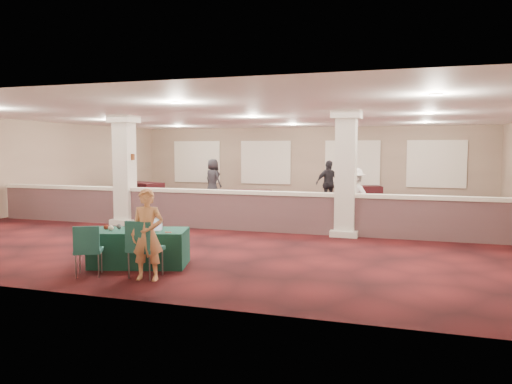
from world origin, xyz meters
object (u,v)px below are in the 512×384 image
(conf_chair_main, at_px, (142,244))
(attendee_c, at_px, (328,184))
(far_table_back_center, at_px, (335,203))
(far_table_back_left, at_px, (141,192))
(far_table_back_right, at_px, (360,194))
(far_table_front_right, at_px, (441,207))
(attendee_d, at_px, (213,179))
(near_table, at_px, (140,248))
(far_table_front_center, at_px, (243,201))
(far_table_front_left, at_px, (154,202))
(attendee_a, at_px, (126,182))
(attendee_b, at_px, (354,197))
(conf_chair_side, at_px, (88,246))
(woman, at_px, (147,234))

(conf_chair_main, relative_size, attendee_c, 0.56)
(far_table_back_center, bearing_deg, far_table_back_left, 172.23)
(far_table_back_right, bearing_deg, far_table_front_right, -49.23)
(attendee_d, bearing_deg, far_table_front_right, -168.45)
(near_table, height_order, far_table_front_center, far_table_front_center)
(far_table_front_left, bearing_deg, attendee_a, 137.87)
(far_table_back_left, bearing_deg, far_table_front_right, -6.46)
(far_table_front_right, relative_size, attendee_b, 0.96)
(attendee_d, bearing_deg, far_table_back_center, -176.02)
(conf_chair_side, relative_size, far_table_front_left, 0.49)
(conf_chair_main, xyz_separation_m, attendee_a, (-6.74, 10.12, 0.29))
(conf_chair_main, bearing_deg, near_table, 126.22)
(conf_chair_side, distance_m, far_table_front_center, 9.16)
(far_table_back_center, bearing_deg, near_table, -104.06)
(far_table_front_center, height_order, far_table_back_right, far_table_front_center)
(woman, relative_size, far_table_back_center, 0.95)
(conf_chair_main, distance_m, far_table_back_right, 13.53)
(conf_chair_main, distance_m, far_table_front_right, 11.17)
(conf_chair_side, bearing_deg, far_table_back_left, 89.39)
(far_table_front_right, height_order, attendee_d, attendee_d)
(far_table_back_left, xyz_separation_m, far_table_back_center, (8.50, -1.16, -0.07))
(attendee_c, distance_m, attendee_d, 5.40)
(conf_chair_main, relative_size, attendee_b, 0.60)
(far_table_front_left, xyz_separation_m, far_table_back_right, (6.42, 5.55, -0.03))
(attendee_a, distance_m, attendee_d, 3.73)
(woman, height_order, far_table_front_left, woman)
(far_table_back_left, distance_m, attendee_b, 10.31)
(far_table_back_center, bearing_deg, woman, -99.10)
(attendee_a, bearing_deg, far_table_back_right, 9.28)
(attendee_b, xyz_separation_m, attendee_c, (-1.50, 4.31, 0.05))
(far_table_back_center, bearing_deg, attendee_a, 179.41)
(attendee_a, bearing_deg, conf_chair_side, -71.15)
(attendee_a, bearing_deg, far_table_front_left, -52.49)
(conf_chair_main, height_order, attendee_a, attendee_a)
(attendee_a, distance_m, attendee_b, 9.94)
(woman, height_order, far_table_back_center, woman)
(far_table_back_left, bearing_deg, far_table_front_left, -52.85)
(conf_chair_side, relative_size, attendee_d, 0.51)
(far_table_back_left, distance_m, far_table_back_right, 9.25)
(attendee_c, xyz_separation_m, attendee_d, (-5.28, 1.15, -0.00))
(attendee_d, bearing_deg, woman, 136.59)
(conf_chair_main, xyz_separation_m, attendee_d, (-4.01, 12.67, 0.30))
(conf_chair_side, xyz_separation_m, far_table_back_left, (-5.78, 11.41, -0.14))
(near_table, height_order, far_table_back_left, far_table_back_left)
(far_table_front_center, xyz_separation_m, attendee_a, (-5.43, 1.18, 0.50))
(conf_chair_main, bearing_deg, far_table_back_right, 82.67)
(attendee_d, bearing_deg, conf_chair_main, 136.11)
(far_table_front_left, relative_size, far_table_back_center, 1.13)
(attendee_b, bearing_deg, conf_chair_side, -79.88)
(conf_chair_main, xyz_separation_m, woman, (0.14, -0.07, 0.19))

